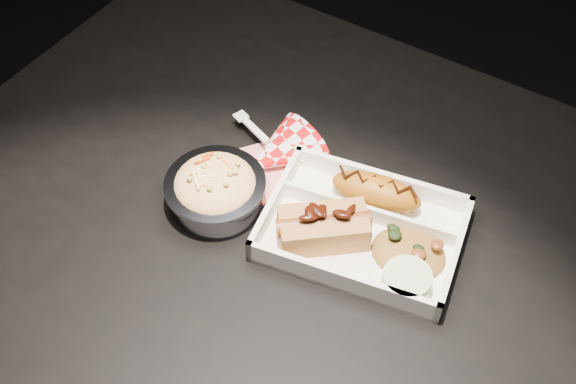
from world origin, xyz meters
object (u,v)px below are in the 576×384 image
(fried_pastry, at_px, (376,192))
(napkin_fork, at_px, (278,154))
(food_tray, at_px, (362,232))
(hotdog, at_px, (323,226))
(dining_table, at_px, (340,273))
(foil_coleslaw_cup, at_px, (216,189))

(fried_pastry, relative_size, napkin_fork, 0.70)
(food_tray, bearing_deg, fried_pastry, 90.00)
(hotdog, bearing_deg, food_tray, 1.89)
(food_tray, height_order, fried_pastry, fried_pastry)
(dining_table, xyz_separation_m, napkin_fork, (-0.14, 0.06, 0.11))
(food_tray, height_order, napkin_fork, napkin_fork)
(hotdog, xyz_separation_m, foil_coleslaw_cup, (-0.15, -0.02, 0.00))
(fried_pastry, xyz_separation_m, napkin_fork, (-0.15, -0.00, -0.01))
(napkin_fork, bearing_deg, hotdog, -14.31)
(dining_table, relative_size, hotdog, 9.70)
(dining_table, distance_m, food_tray, 0.10)
(fried_pastry, bearing_deg, hotdog, -108.09)
(dining_table, height_order, napkin_fork, napkin_fork)
(food_tray, xyz_separation_m, napkin_fork, (-0.16, 0.05, 0.01))
(dining_table, relative_size, fried_pastry, 9.74)
(fried_pastry, relative_size, foil_coleslaw_cup, 0.91)
(fried_pastry, distance_m, foil_coleslaw_cup, 0.21)
(food_tray, distance_m, hotdog, 0.06)
(hotdog, relative_size, foil_coleslaw_cup, 0.92)
(hotdog, bearing_deg, fried_pastry, 32.36)
(dining_table, distance_m, fried_pastry, 0.14)
(food_tray, xyz_separation_m, hotdog, (-0.04, -0.03, 0.02))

